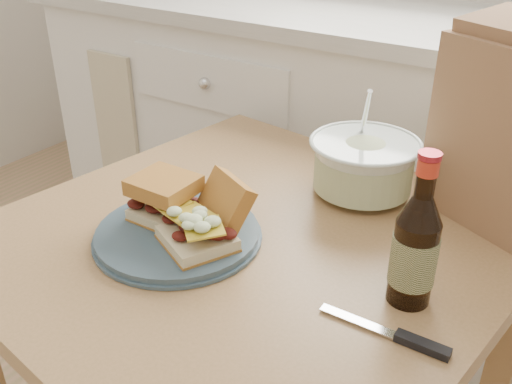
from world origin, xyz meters
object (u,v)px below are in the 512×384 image
Objects in this scene: coleslaw_bowl at (363,168)px; beer_bottle at (415,248)px; plate at (178,234)px; dining_table at (250,282)px.

beer_bottle reaches higher than coleslaw_bowl.
coleslaw_bowl is 0.91× the size of beer_bottle.
beer_bottle is (0.20, -0.27, 0.03)m from coleslaw_bowl.
coleslaw_bowl is 0.33m from beer_bottle.
beer_bottle is (0.39, 0.07, 0.08)m from plate.
dining_table is 3.95× the size of beer_bottle.
coleslaw_bowl is (0.19, 0.34, 0.05)m from plate.
coleslaw_bowl reaches higher than plate.
beer_bottle is at bearing 9.97° from plate.
beer_bottle is at bearing 5.16° from dining_table.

